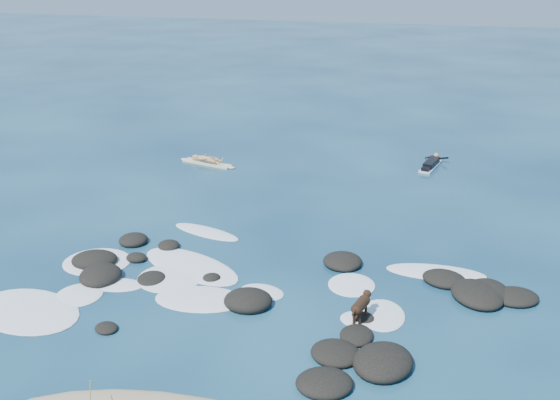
% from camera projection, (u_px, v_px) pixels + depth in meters
% --- Properties ---
extents(ground, '(160.00, 160.00, 0.00)m').
position_uv_depth(ground, '(283.00, 276.00, 19.31)').
color(ground, '#0A2642').
rests_on(ground, ground).
extents(reef_rocks, '(14.59, 7.59, 0.56)m').
position_uv_depth(reef_rocks, '(310.00, 297.00, 17.89)').
color(reef_rocks, black).
rests_on(reef_rocks, ground).
extents(breaking_foam, '(14.36, 8.57, 0.12)m').
position_uv_depth(breaking_foam, '(190.00, 283.00, 18.91)').
color(breaking_foam, white).
rests_on(breaking_foam, ground).
extents(standing_surfer_rig, '(3.05, 1.07, 1.75)m').
position_uv_depth(standing_surfer_rig, '(207.00, 150.00, 29.48)').
color(standing_surfer_rig, beige).
rests_on(standing_surfer_rig, ground).
extents(paddling_surfer_rig, '(1.29, 2.62, 0.45)m').
position_uv_depth(paddling_surfer_rig, '(431.00, 164.00, 29.31)').
color(paddling_surfer_rig, silver).
rests_on(paddling_surfer_rig, ground).
extents(dog, '(0.49, 1.23, 0.79)m').
position_uv_depth(dog, '(361.00, 304.00, 16.75)').
color(dog, black).
rests_on(dog, ground).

